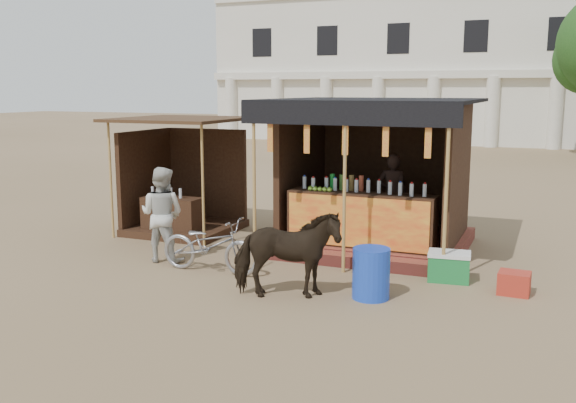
{
  "coord_description": "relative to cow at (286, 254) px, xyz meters",
  "views": [
    {
      "loc": [
        4.06,
        -8.15,
        2.96
      ],
      "look_at": [
        0.0,
        1.6,
        1.1
      ],
      "focal_mm": 40.0,
      "sensor_mm": 36.0,
      "label": 1
    }
  ],
  "objects": [
    {
      "name": "red_crate",
      "position": [
        3.0,
        1.45,
        -0.48
      ],
      "size": [
        0.46,
        0.39,
        0.33
      ],
      "primitive_type": "cube",
      "rotation": [
        0.0,
        0.0,
        -0.04
      ],
      "color": "#A72A1B",
      "rests_on": "ground"
    },
    {
      "name": "motorbike",
      "position": [
        -1.66,
        0.74,
        -0.19
      ],
      "size": [
        1.73,
        0.6,
        0.91
      ],
      "primitive_type": "imported",
      "rotation": [
        0.0,
        0.0,
        1.57
      ],
      "color": "#9799A0",
      "rests_on": "ground"
    },
    {
      "name": "cow",
      "position": [
        0.0,
        0.0,
        0.0
      ],
      "size": [
        1.68,
        1.2,
        1.29
      ],
      "primitive_type": "imported",
      "rotation": [
        0.0,
        0.0,
        1.94
      ],
      "color": "black",
      "rests_on": "ground"
    },
    {
      "name": "ground",
      "position": [
        -0.65,
        0.02,
        -0.64
      ],
      "size": [
        120.0,
        120.0,
        0.0
      ],
      "primitive_type": "plane",
      "color": "#846B4C",
      "rests_on": "ground"
    },
    {
      "name": "main_stall",
      "position": [
        0.36,
        3.38,
        0.38
      ],
      "size": [
        3.6,
        3.61,
        2.78
      ],
      "color": "#983A31",
      "rests_on": "ground"
    },
    {
      "name": "cooler",
      "position": [
        2.01,
        1.76,
        -0.41
      ],
      "size": [
        0.69,
        0.51,
        0.46
      ],
      "color": "#1B7C37",
      "rests_on": "ground"
    },
    {
      "name": "bystander",
      "position": [
        -2.77,
        1.05,
        0.18
      ],
      "size": [
        0.84,
        0.68,
        1.65
      ],
      "primitive_type": "imported",
      "rotation": [
        0.0,
        0.0,
        3.22
      ],
      "color": "beige",
      "rests_on": "ground"
    },
    {
      "name": "blue_barrel",
      "position": [
        1.11,
        0.47,
        -0.28
      ],
      "size": [
        0.61,
        0.61,
        0.73
      ],
      "primitive_type": "cylinder",
      "rotation": [
        0.0,
        0.0,
        -0.17
      ],
      "color": "blue",
      "rests_on": "ground"
    },
    {
      "name": "secondary_stall",
      "position": [
        -3.82,
        3.26,
        0.21
      ],
      "size": [
        2.4,
        2.4,
        2.38
      ],
      "color": "#392414",
      "rests_on": "ground"
    },
    {
      "name": "background_building",
      "position": [
        -2.65,
        29.97,
        3.34
      ],
      "size": [
        26.0,
        7.45,
        8.18
      ],
      "color": "silver",
      "rests_on": "ground"
    }
  ]
}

